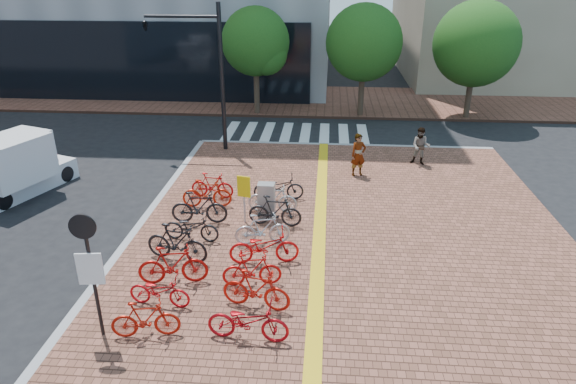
# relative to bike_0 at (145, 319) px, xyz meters

# --- Properties ---
(ground) EXTENTS (120.00, 120.00, 0.00)m
(ground) POSITION_rel_bike_0_xyz_m (1.87, 2.46, -0.63)
(ground) COLOR black
(ground) RESTS_ON ground
(kerb_north) EXTENTS (14.00, 0.25, 0.15)m
(kerb_north) POSITION_rel_bike_0_xyz_m (4.87, 14.46, -0.55)
(kerb_north) COLOR gray
(kerb_north) RESTS_ON ground
(far_sidewalk) EXTENTS (70.00, 8.00, 0.15)m
(far_sidewalk) POSITION_rel_bike_0_xyz_m (1.87, 23.46, -0.55)
(far_sidewalk) COLOR brown
(far_sidewalk) RESTS_ON ground
(crosswalk) EXTENTS (7.50, 4.00, 0.01)m
(crosswalk) POSITION_rel_bike_0_xyz_m (2.37, 16.46, -0.62)
(crosswalk) COLOR silver
(crosswalk) RESTS_ON ground
(street_trees) EXTENTS (16.20, 4.60, 6.35)m
(street_trees) POSITION_rel_bike_0_xyz_m (6.91, 19.91, 3.47)
(street_trees) COLOR #38281E
(street_trees) RESTS_ON far_sidewalk
(bike_0) EXTENTS (1.64, 0.70, 0.95)m
(bike_0) POSITION_rel_bike_0_xyz_m (0.00, 0.00, 0.00)
(bike_0) COLOR #AA180C
(bike_0) RESTS_ON sidewalk
(bike_1) EXTENTS (1.65, 0.72, 0.84)m
(bike_1) POSITION_rel_bike_0_xyz_m (-0.06, 1.20, -0.06)
(bike_1) COLOR red
(bike_1) RESTS_ON sidewalk
(bike_2) EXTENTS (1.93, 0.83, 1.12)m
(bike_2) POSITION_rel_bike_0_xyz_m (0.01, 2.20, 0.09)
(bike_2) COLOR #A50F0B
(bike_2) RESTS_ON sidewalk
(bike_3) EXTENTS (1.98, 0.92, 1.15)m
(bike_3) POSITION_rel_bike_0_xyz_m (-0.22, 3.38, 0.10)
(bike_3) COLOR black
(bike_3) RESTS_ON sidewalk
(bike_4) EXTENTS (1.80, 0.76, 0.92)m
(bike_4) POSITION_rel_bike_0_xyz_m (-0.10, 4.58, -0.02)
(bike_4) COLOR black
(bike_4) RESTS_ON sidewalk
(bike_5) EXTENTS (1.90, 0.63, 1.13)m
(bike_5) POSITION_rel_bike_0_xyz_m (-0.13, 5.77, 0.09)
(bike_5) COLOR black
(bike_5) RESTS_ON sidewalk
(bike_6) EXTENTS (1.79, 0.68, 1.05)m
(bike_6) POSITION_rel_bike_0_xyz_m (-0.16, 7.02, 0.05)
(bike_6) COLOR #B6210D
(bike_6) RESTS_ON sidewalk
(bike_7) EXTENTS (1.63, 0.58, 0.96)m
(bike_7) POSITION_rel_bike_0_xyz_m (-0.16, 7.84, 0.01)
(bike_7) COLOR #B70D0F
(bike_7) RESTS_ON sidewalk
(bike_8) EXTENTS (1.94, 0.80, 1.00)m
(bike_8) POSITION_rel_bike_0_xyz_m (2.36, 0.09, 0.02)
(bike_8) COLOR #9E0B12
(bike_8) RESTS_ON sidewalk
(bike_9) EXTENTS (1.84, 0.84, 1.06)m
(bike_9) POSITION_rel_bike_0_xyz_m (2.38, 1.29, 0.06)
(bike_9) COLOR #B4160C
(bike_9) RESTS_ON sidewalk
(bike_10) EXTENTS (1.64, 0.69, 0.96)m
(bike_10) POSITION_rel_bike_0_xyz_m (2.13, 2.27, 0.00)
(bike_10) COLOR #B90E0D
(bike_10) RESTS_ON sidewalk
(bike_11) EXTENTS (2.09, 1.00, 1.05)m
(bike_11) POSITION_rel_bike_0_xyz_m (2.32, 3.44, 0.05)
(bike_11) COLOR red
(bike_11) RESTS_ON sidewalk
(bike_12) EXTENTS (1.77, 0.82, 1.03)m
(bike_12) POSITION_rel_bike_0_xyz_m (2.14, 4.51, 0.04)
(bike_12) COLOR #AEAEB3
(bike_12) RESTS_ON sidewalk
(bike_13) EXTENTS (1.80, 0.64, 1.06)m
(bike_13) POSITION_rel_bike_0_xyz_m (2.39, 5.78, 0.06)
(bike_13) COLOR black
(bike_13) RESTS_ON sidewalk
(bike_14) EXTENTS (1.74, 0.55, 1.03)m
(bike_14) POSITION_rel_bike_0_xyz_m (2.20, 6.76, 0.04)
(bike_14) COLOR silver
(bike_14) RESTS_ON sidewalk
(bike_15) EXTENTS (1.88, 0.81, 0.96)m
(bike_15) POSITION_rel_bike_0_xyz_m (2.31, 7.87, 0.00)
(bike_15) COLOR black
(bike_15) RESTS_ON sidewalk
(pedestrian_a) EXTENTS (0.75, 0.63, 1.76)m
(pedestrian_a) POSITION_rel_bike_0_xyz_m (5.31, 10.52, 0.40)
(pedestrian_a) COLOR gray
(pedestrian_a) RESTS_ON sidewalk
(pedestrian_b) EXTENTS (0.94, 0.83, 1.63)m
(pedestrian_b) POSITION_rel_bike_0_xyz_m (8.04, 12.02, 0.34)
(pedestrian_b) COLOR #4E5663
(pedestrian_b) RESTS_ON sidewalk
(utility_box) EXTENTS (0.57, 0.42, 1.24)m
(utility_box) POSITION_rel_bike_0_xyz_m (2.04, 6.36, 0.15)
(utility_box) COLOR #A8A9AD
(utility_box) RESTS_ON sidewalk
(yellow_sign) EXTENTS (0.45, 0.16, 1.67)m
(yellow_sign) POSITION_rel_bike_0_xyz_m (1.36, 5.91, 0.68)
(yellow_sign) COLOR #B7B7BC
(yellow_sign) RESTS_ON sidewalk
(notice_sign) EXTENTS (0.58, 0.16, 3.15)m
(notice_sign) POSITION_rel_bike_0_xyz_m (-1.06, -0.05, 1.51)
(notice_sign) COLOR black
(notice_sign) RESTS_ON sidewalk
(traffic_light_pole) EXTENTS (3.50, 1.35, 6.52)m
(traffic_light_pole) POSITION_rel_bike_0_xyz_m (-2.25, 13.37, 4.02)
(traffic_light_pole) COLOR black
(traffic_light_pole) RESTS_ON sidewalk
(box_truck) EXTENTS (3.03, 4.43, 2.36)m
(box_truck) POSITION_rel_bike_0_xyz_m (-7.75, 8.09, 0.49)
(box_truck) COLOR silver
(box_truck) RESTS_ON ground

